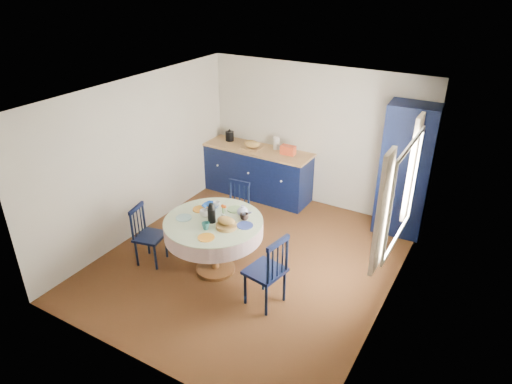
# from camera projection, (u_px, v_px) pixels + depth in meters

# --- Properties ---
(floor) EXTENTS (4.50, 4.50, 0.00)m
(floor) POSITION_uv_depth(u_px,v_px,m) (249.00, 261.00, 6.79)
(floor) COLOR black
(floor) RESTS_ON ground
(ceiling) EXTENTS (4.50, 4.50, 0.00)m
(ceiling) POSITION_uv_depth(u_px,v_px,m) (248.00, 95.00, 5.67)
(ceiling) COLOR white
(ceiling) RESTS_ON wall_back
(wall_back) EXTENTS (4.00, 0.02, 2.50)m
(wall_back) POSITION_uv_depth(u_px,v_px,m) (315.00, 137.00, 7.97)
(wall_back) COLOR beige
(wall_back) RESTS_ON floor
(wall_left) EXTENTS (0.02, 4.50, 2.50)m
(wall_left) POSITION_uv_depth(u_px,v_px,m) (139.00, 157.00, 7.12)
(wall_left) COLOR beige
(wall_left) RESTS_ON floor
(wall_right) EXTENTS (0.02, 4.50, 2.50)m
(wall_right) POSITION_uv_depth(u_px,v_px,m) (395.00, 223.00, 5.33)
(wall_right) COLOR beige
(wall_right) RESTS_ON floor
(window) EXTENTS (0.10, 1.74, 1.45)m
(window) POSITION_uv_depth(u_px,v_px,m) (401.00, 191.00, 5.46)
(window) COLOR white
(window) RESTS_ON wall_right
(kitchen_counter) EXTENTS (2.12, 0.68, 1.18)m
(kitchen_counter) POSITION_uv_depth(u_px,v_px,m) (257.00, 171.00, 8.54)
(kitchen_counter) COLOR black
(kitchen_counter) RESTS_ON floor
(pantry_cabinet) EXTENTS (0.78, 0.58, 2.13)m
(pantry_cabinet) POSITION_uv_depth(u_px,v_px,m) (406.00, 171.00, 7.11)
(pantry_cabinet) COLOR black
(pantry_cabinet) RESTS_ON floor
(dining_table) EXTENTS (1.36, 1.36, 1.11)m
(dining_table) POSITION_uv_depth(u_px,v_px,m) (214.00, 228.00, 6.27)
(dining_table) COLOR #543518
(dining_table) RESTS_ON floor
(chair_left) EXTENTS (0.46, 0.47, 0.90)m
(chair_left) POSITION_uv_depth(u_px,v_px,m) (147.00, 235.00, 6.60)
(chair_left) COLOR black
(chair_left) RESTS_ON floor
(chair_far) EXTENTS (0.44, 0.42, 0.91)m
(chair_far) POSITION_uv_depth(u_px,v_px,m) (236.00, 209.00, 7.26)
(chair_far) COLOR black
(chair_far) RESTS_ON floor
(chair_right) EXTENTS (0.51, 0.53, 1.02)m
(chair_right) POSITION_uv_depth(u_px,v_px,m) (268.00, 271.00, 5.72)
(chair_right) COLOR black
(chair_right) RESTS_ON floor
(mug_a) EXTENTS (0.12, 0.12, 0.10)m
(mug_a) POSITION_uv_depth(u_px,v_px,m) (204.00, 213.00, 6.30)
(mug_a) COLOR silver
(mug_a) RESTS_ON dining_table
(mug_b) EXTENTS (0.11, 0.11, 0.10)m
(mug_b) POSITION_uv_depth(u_px,v_px,m) (206.00, 226.00, 5.99)
(mug_b) COLOR #276863
(mug_b) RESTS_ON dining_table
(mug_c) EXTENTS (0.12, 0.12, 0.09)m
(mug_c) POSITION_uv_depth(u_px,v_px,m) (244.00, 217.00, 6.22)
(mug_c) COLOR black
(mug_c) RESTS_ON dining_table
(mug_d) EXTENTS (0.10, 0.10, 0.10)m
(mug_d) POSITION_uv_depth(u_px,v_px,m) (217.00, 205.00, 6.52)
(mug_d) COLOR silver
(mug_d) RESTS_ON dining_table
(cobalt_bowl) EXTENTS (0.23, 0.23, 0.06)m
(cobalt_bowl) POSITION_uv_depth(u_px,v_px,m) (211.00, 206.00, 6.52)
(cobalt_bowl) COLOR navy
(cobalt_bowl) RESTS_ON dining_table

